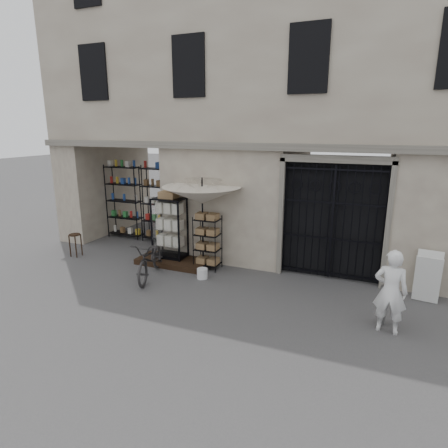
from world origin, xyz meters
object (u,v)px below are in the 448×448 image
at_px(white_bucket, 202,273).
at_px(shopkeeper, 386,331).
at_px(wooden_stool, 76,244).
at_px(market_umbrella, 202,190).
at_px(wire_rack, 208,243).
at_px(steel_bollard, 383,305).
at_px(bicycle, 151,277).
at_px(display_cabinet, 170,231).
at_px(easel_sign, 428,277).

height_order(white_bucket, shopkeeper, white_bucket).
bearing_deg(shopkeeper, wooden_stool, -1.14).
bearing_deg(market_umbrella, wooden_stool, -171.10).
height_order(wire_rack, steel_bollard, wire_rack).
relative_size(bicycle, steel_bollard, 2.35).
bearing_deg(steel_bollard, bicycle, 176.59).
bearing_deg(steel_bollard, display_cabinet, 165.03).
bearing_deg(wooden_stool, market_umbrella, 8.90).
distance_m(display_cabinet, market_umbrella, 1.59).
bearing_deg(display_cabinet, steel_bollard, -9.69).
bearing_deg(bicycle, wire_rack, 28.75).
bearing_deg(market_umbrella, bicycle, -128.90).
distance_m(wire_rack, shopkeeper, 4.80).
xyz_separation_m(wire_rack, white_bucket, (0.16, -0.68, -0.58)).
height_order(bicycle, wooden_stool, bicycle).
xyz_separation_m(market_umbrella, steel_bollard, (4.51, -1.47, -1.72)).
height_order(white_bucket, wooden_stool, wooden_stool).
relative_size(steel_bollard, easel_sign, 0.74).
bearing_deg(white_bucket, easel_sign, 7.76).
bearing_deg(shopkeeper, steel_bollard, -63.55).
distance_m(market_umbrella, shopkeeper, 5.35).
bearing_deg(wooden_stool, wire_rack, 7.88).
relative_size(wire_rack, market_umbrella, 0.49).
distance_m(display_cabinet, shopkeeper, 5.96).
height_order(white_bucket, steel_bollard, steel_bollard).
bearing_deg(bicycle, white_bucket, 2.01).
relative_size(market_umbrella, easel_sign, 2.74).
bearing_deg(wooden_stool, steel_bollard, -5.88).
relative_size(white_bucket, bicycle, 0.14).
bearing_deg(white_bucket, wooden_stool, 178.34).
height_order(shopkeeper, easel_sign, easel_sign).
xyz_separation_m(wire_rack, bicycle, (-1.09, -1.10, -0.71)).
bearing_deg(steel_bollard, white_bucket, 169.97).
height_order(market_umbrella, wooden_stool, market_umbrella).
height_order(market_umbrella, shopkeeper, market_umbrella).
height_order(display_cabinet, bicycle, display_cabinet).
height_order(white_bucket, bicycle, bicycle).
distance_m(display_cabinet, wire_rack, 1.20).
bearing_deg(bicycle, display_cabinet, 78.36).
distance_m(white_bucket, steel_bollard, 4.27).
relative_size(market_umbrella, shopkeeper, 1.83).
bearing_deg(easel_sign, steel_bollard, -113.66).
xyz_separation_m(shopkeeper, easel_sign, (0.80, 1.69, 0.56)).
bearing_deg(white_bucket, display_cabinet, 151.18).
distance_m(bicycle, easel_sign, 6.45).
xyz_separation_m(white_bucket, wooden_stool, (-4.20, 0.12, 0.23)).
xyz_separation_m(wire_rack, market_umbrella, (-0.16, 0.05, 1.41)).
bearing_deg(wire_rack, white_bucket, -94.17).
bearing_deg(market_umbrella, steel_bollard, -18.05).
bearing_deg(wooden_stool, white_bucket, -1.66).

